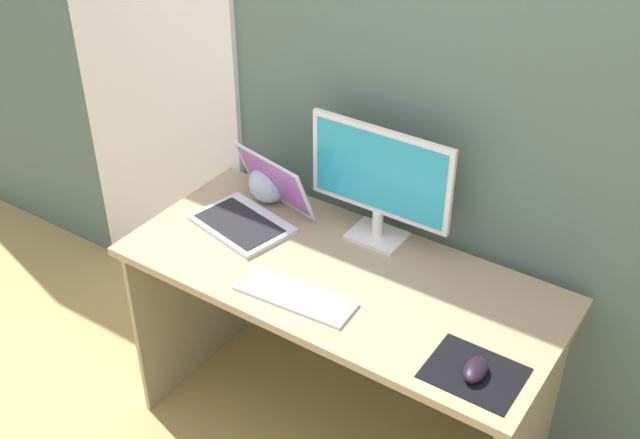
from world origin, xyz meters
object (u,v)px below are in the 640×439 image
monitor (381,179)px  laptop (253,209)px  mouse (475,370)px  fishbowl (269,183)px  keyboard_external (295,296)px

monitor → laptop: bearing=-159.8°
laptop → mouse: size_ratio=3.78×
fishbowl → mouse: bearing=-22.0°
laptop → keyboard_external: (0.35, -0.25, -0.04)m
monitor → mouse: monitor is taller
fishbowl → keyboard_external: size_ratio=0.39×
laptop → keyboard_external: 0.44m
fishbowl → keyboard_external: bearing=-45.3°
laptop → keyboard_external: laptop is taller
monitor → keyboard_external: size_ratio=1.33×
keyboard_external → mouse: 0.58m
mouse → fishbowl: bearing=152.8°
laptop → fishbowl: bearing=103.9°
fishbowl → keyboard_external: (0.39, -0.39, -0.06)m
monitor → fishbowl: 0.46m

